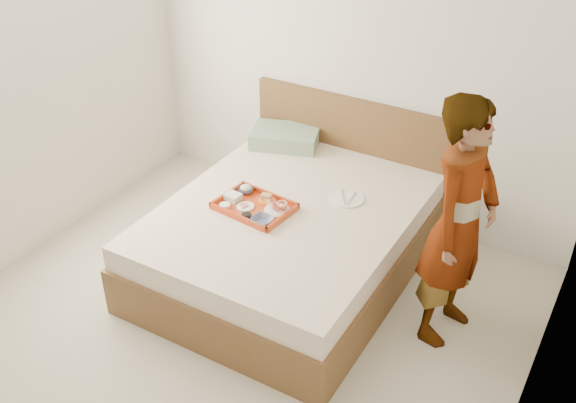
{
  "coord_description": "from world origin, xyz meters",
  "views": [
    {
      "loc": [
        1.91,
        -2.25,
        3.0
      ],
      "look_at": [
        0.07,
        0.9,
        0.65
      ],
      "focal_mm": 41.63,
      "sensor_mm": 36.0,
      "label": 1
    }
  ],
  "objects_px": {
    "bed": "(289,239)",
    "tray": "(254,206)",
    "dinner_plate": "(347,199)",
    "person": "(459,224)"
  },
  "relations": [
    {
      "from": "bed",
      "to": "person",
      "type": "relative_size",
      "value": 1.25
    },
    {
      "from": "dinner_plate",
      "to": "person",
      "type": "relative_size",
      "value": 0.14
    },
    {
      "from": "bed",
      "to": "tray",
      "type": "xyz_separation_m",
      "value": [
        -0.19,
        -0.13,
        0.29
      ]
    },
    {
      "from": "bed",
      "to": "person",
      "type": "height_order",
      "value": "person"
    },
    {
      "from": "dinner_plate",
      "to": "person",
      "type": "distance_m",
      "value": 0.94
    },
    {
      "from": "bed",
      "to": "tray",
      "type": "relative_size",
      "value": 4.05
    },
    {
      "from": "person",
      "to": "bed",
      "type": "bearing_deg",
      "value": 98.32
    },
    {
      "from": "dinner_plate",
      "to": "person",
      "type": "xyz_separation_m",
      "value": [
        0.85,
        -0.3,
        0.27
      ]
    },
    {
      "from": "bed",
      "to": "dinner_plate",
      "type": "xyz_separation_m",
      "value": [
        0.29,
        0.29,
        0.27
      ]
    },
    {
      "from": "bed",
      "to": "dinner_plate",
      "type": "distance_m",
      "value": 0.49
    }
  ]
}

